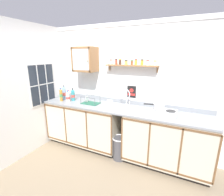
{
  "coord_description": "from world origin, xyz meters",
  "views": [
    {
      "loc": [
        1.08,
        -2.21,
        1.91
      ],
      "look_at": [
        -0.21,
        0.53,
        1.09
      ],
      "focal_mm": 25.52,
      "sensor_mm": 36.0,
      "label": 1
    }
  ],
  "objects_px": {
    "bottle_detergent_teal_0": "(73,95)",
    "bottle_water_clear_2": "(69,96)",
    "trash_bin": "(119,148)",
    "hot_plate_stove": "(164,113)",
    "bottle_opaque_white_1": "(68,97)",
    "sink": "(122,108)",
    "bottle_juice_amber_4": "(61,95)",
    "bottle_water_blue_3": "(64,93)",
    "dish_rack": "(90,102)",
    "wall_cabinet": "(85,59)",
    "warning_sign": "(132,92)",
    "saucepan": "(159,106)",
    "mug": "(109,102)"
  },
  "relations": [
    {
      "from": "sink",
      "to": "wall_cabinet",
      "type": "xyz_separation_m",
      "value": [
        -0.86,
        0.1,
        0.87
      ]
    },
    {
      "from": "sink",
      "to": "hot_plate_stove",
      "type": "height_order",
      "value": "sink"
    },
    {
      "from": "saucepan",
      "to": "bottle_water_blue_3",
      "type": "distance_m",
      "value": 2.05
    },
    {
      "from": "bottle_detergent_teal_0",
      "to": "bottle_water_clear_2",
      "type": "xyz_separation_m",
      "value": [
        -0.12,
        -0.0,
        -0.02
      ]
    },
    {
      "from": "bottle_detergent_teal_0",
      "to": "warning_sign",
      "type": "distance_m",
      "value": 1.26
    },
    {
      "from": "bottle_juice_amber_4",
      "to": "wall_cabinet",
      "type": "bearing_deg",
      "value": 28.91
    },
    {
      "from": "saucepan",
      "to": "warning_sign",
      "type": "distance_m",
      "value": 0.66
    },
    {
      "from": "sink",
      "to": "trash_bin",
      "type": "distance_m",
      "value": 0.75
    },
    {
      "from": "hot_plate_stove",
      "to": "saucepan",
      "type": "bearing_deg",
      "value": 166.37
    },
    {
      "from": "mug",
      "to": "hot_plate_stove",
      "type": "bearing_deg",
      "value": -4.91
    },
    {
      "from": "bottle_detergent_teal_0",
      "to": "bottle_water_clear_2",
      "type": "bearing_deg",
      "value": -179.97
    },
    {
      "from": "mug",
      "to": "trash_bin",
      "type": "xyz_separation_m",
      "value": [
        0.33,
        -0.25,
        -0.78
      ]
    },
    {
      "from": "bottle_detergent_teal_0",
      "to": "mug",
      "type": "distance_m",
      "value": 0.84
    },
    {
      "from": "warning_sign",
      "to": "trash_bin",
      "type": "xyz_separation_m",
      "value": [
        -0.05,
        -0.47,
        -0.98
      ]
    },
    {
      "from": "bottle_water_clear_2",
      "to": "bottle_water_blue_3",
      "type": "height_order",
      "value": "bottle_water_blue_3"
    },
    {
      "from": "bottle_water_blue_3",
      "to": "bottle_juice_amber_4",
      "type": "height_order",
      "value": "bottle_water_blue_3"
    },
    {
      "from": "bottle_opaque_white_1",
      "to": "bottle_juice_amber_4",
      "type": "distance_m",
      "value": 0.16
    },
    {
      "from": "saucepan",
      "to": "bottle_juice_amber_4",
      "type": "bearing_deg",
      "value": -176.26
    },
    {
      "from": "hot_plate_stove",
      "to": "dish_rack",
      "type": "relative_size",
      "value": 1.11
    },
    {
      "from": "bottle_water_clear_2",
      "to": "dish_rack",
      "type": "bearing_deg",
      "value": -3.22
    },
    {
      "from": "trash_bin",
      "to": "warning_sign",
      "type": "bearing_deg",
      "value": 83.68
    },
    {
      "from": "bottle_water_blue_3",
      "to": "mug",
      "type": "relative_size",
      "value": 2.62
    },
    {
      "from": "bottle_water_clear_2",
      "to": "saucepan",
      "type": "bearing_deg",
      "value": -0.2
    },
    {
      "from": "sink",
      "to": "bottle_juice_amber_4",
      "type": "height_order",
      "value": "sink"
    },
    {
      "from": "hot_plate_stove",
      "to": "dish_rack",
      "type": "distance_m",
      "value": 1.45
    },
    {
      "from": "sink",
      "to": "trash_bin",
      "type": "bearing_deg",
      "value": -79.47
    },
    {
      "from": "sink",
      "to": "hot_plate_stove",
      "type": "distance_m",
      "value": 0.77
    },
    {
      "from": "bottle_juice_amber_4",
      "to": "warning_sign",
      "type": "relative_size",
      "value": 1.19
    },
    {
      "from": "bottle_opaque_white_1",
      "to": "sink",
      "type": "bearing_deg",
      "value": 6.24
    },
    {
      "from": "saucepan",
      "to": "warning_sign",
      "type": "xyz_separation_m",
      "value": [
        -0.58,
        0.29,
        0.13
      ]
    },
    {
      "from": "hot_plate_stove",
      "to": "saucepan",
      "type": "distance_m",
      "value": 0.13
    },
    {
      "from": "bottle_detergent_teal_0",
      "to": "bottle_opaque_white_1",
      "type": "relative_size",
      "value": 1.12
    },
    {
      "from": "bottle_detergent_teal_0",
      "to": "trash_bin",
      "type": "distance_m",
      "value": 1.46
    },
    {
      "from": "hot_plate_stove",
      "to": "bottle_water_blue_3",
      "type": "relative_size",
      "value": 1.29
    },
    {
      "from": "bottle_detergent_teal_0",
      "to": "bottle_juice_amber_4",
      "type": "relative_size",
      "value": 0.95
    },
    {
      "from": "bottle_juice_amber_4",
      "to": "trash_bin",
      "type": "distance_m",
      "value": 1.62
    },
    {
      "from": "saucepan",
      "to": "sink",
      "type": "bearing_deg",
      "value": 177.57
    },
    {
      "from": "bottle_detergent_teal_0",
      "to": "bottle_juice_amber_4",
      "type": "height_order",
      "value": "bottle_juice_amber_4"
    },
    {
      "from": "saucepan",
      "to": "trash_bin",
      "type": "bearing_deg",
      "value": -163.85
    },
    {
      "from": "hot_plate_stove",
      "to": "dish_rack",
      "type": "bearing_deg",
      "value": -179.93
    },
    {
      "from": "warning_sign",
      "to": "bottle_opaque_white_1",
      "type": "bearing_deg",
      "value": -162.99
    },
    {
      "from": "bottle_water_clear_2",
      "to": "hot_plate_stove",
      "type": "bearing_deg",
      "value": -0.87
    },
    {
      "from": "warning_sign",
      "to": "hot_plate_stove",
      "type": "bearing_deg",
      "value": -24.64
    },
    {
      "from": "hot_plate_stove",
      "to": "wall_cabinet",
      "type": "relative_size",
      "value": 0.81
    },
    {
      "from": "sink",
      "to": "bottle_detergent_teal_0",
      "type": "height_order",
      "value": "sink"
    },
    {
      "from": "bottle_opaque_white_1",
      "to": "warning_sign",
      "type": "height_order",
      "value": "warning_sign"
    },
    {
      "from": "hot_plate_stove",
      "to": "trash_bin",
      "type": "distance_m",
      "value": 1.07
    },
    {
      "from": "bottle_juice_amber_4",
      "to": "dish_rack",
      "type": "xyz_separation_m",
      "value": [
        0.66,
        0.11,
        -0.11
      ]
    },
    {
      "from": "saucepan",
      "to": "bottle_water_blue_3",
      "type": "relative_size",
      "value": 1.14
    },
    {
      "from": "bottle_opaque_white_1",
      "to": "bottle_water_blue_3",
      "type": "xyz_separation_m",
      "value": [
        -0.2,
        0.12,
        0.04
      ]
    }
  ]
}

